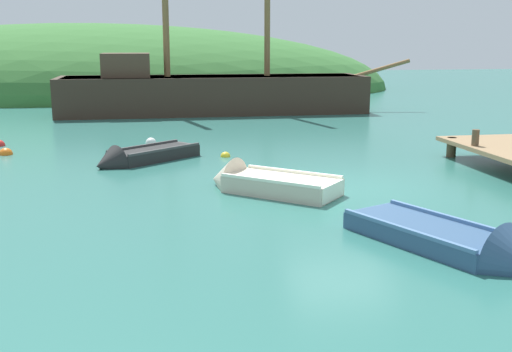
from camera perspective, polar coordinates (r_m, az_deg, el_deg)
ground_plane at (r=14.82m, az=8.00°, el=-1.09°), size 120.00×120.00×0.00m
shore_hill at (r=45.77m, az=-15.27°, el=7.58°), size 43.75×22.72×9.37m
sailing_ship at (r=30.33m, az=-4.23°, el=7.06°), size 17.36×3.60×11.20m
rowboat_center at (r=10.74m, az=18.34°, el=-6.26°), size 2.63×3.80×1.22m
rowboat_far at (r=18.10m, az=-10.64°, el=1.61°), size 3.27×2.95×1.00m
rowboat_outer_left at (r=14.33m, az=0.56°, el=-0.86°), size 3.18×3.00×1.17m
buoy_yellow at (r=18.70m, az=-2.84°, el=1.79°), size 0.30×0.30×0.30m
buoy_white at (r=21.55m, az=-9.66°, el=3.03°), size 0.37×0.37×0.37m
buoy_orange at (r=20.52m, az=-22.09°, el=1.84°), size 0.42×0.42×0.42m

